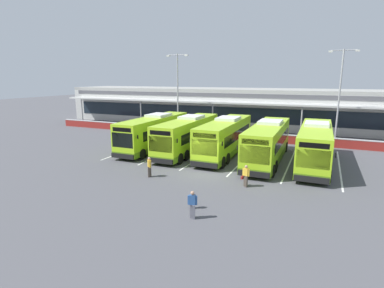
{
  "coord_description": "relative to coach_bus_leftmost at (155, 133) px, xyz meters",
  "views": [
    {
      "loc": [
        8.8,
        -22.92,
        7.76
      ],
      "look_at": [
        -2.44,
        3.0,
        1.6
      ],
      "focal_mm": 28.51,
      "sensor_mm": 36.0,
      "label": 1
    }
  ],
  "objects": [
    {
      "name": "bay_stripe_west",
      "position": [
        1.97,
        -0.01,
        -1.78
      ],
      "size": [
        0.14,
        13.0,
        0.01
      ],
      "primitive_type": "cube",
      "color": "silver",
      "rests_on": "ground"
    },
    {
      "name": "bay_stripe_far_west",
      "position": [
        -2.23,
        -0.01,
        -1.78
      ],
      "size": [
        0.14,
        13.0,
        0.01
      ],
      "primitive_type": "cube",
      "color": "silver",
      "rests_on": "ground"
    },
    {
      "name": "pedestrian_child",
      "position": [
        10.27,
        -13.08,
        -1.24
      ],
      "size": [
        0.31,
        0.26,
        1.0
      ],
      "color": "#33333D",
      "rests_on": "ground"
    },
    {
      "name": "lamp_post_west",
      "position": [
        -2.19,
        10.38,
        4.5
      ],
      "size": [
        3.24,
        0.28,
        11.0
      ],
      "color": "#9E9EA3",
      "rests_on": "ground"
    },
    {
      "name": "coach_bus_right_centre",
      "position": [
        12.48,
        -0.53,
        0.0
      ],
      "size": [
        2.99,
        12.17,
        3.78
      ],
      "color": "#9ED11E",
      "rests_on": "ground"
    },
    {
      "name": "bay_stripe_centre",
      "position": [
        10.37,
        -0.01,
        -1.78
      ],
      "size": [
        0.14,
        13.0,
        0.01
      ],
      "primitive_type": "cube",
      "color": "silver",
      "rests_on": "ground"
    },
    {
      "name": "bay_stripe_east",
      "position": [
        18.77,
        -0.01,
        -1.78
      ],
      "size": [
        0.14,
        13.0,
        0.01
      ],
      "primitive_type": "cube",
      "color": "silver",
      "rests_on": "ground"
    },
    {
      "name": "bay_stripe_mid_east",
      "position": [
        14.57,
        -0.01,
        -1.78
      ],
      "size": [
        0.14,
        13.0,
        0.01
      ],
      "primitive_type": "cube",
      "color": "silver",
      "rests_on": "ground"
    },
    {
      "name": "coach_bus_left_centre",
      "position": [
        4.09,
        -0.07,
        0.0
      ],
      "size": [
        2.99,
        12.17,
        3.78
      ],
      "color": "#9ED11E",
      "rests_on": "ground"
    },
    {
      "name": "pedestrian_with_handbag",
      "position": [
        12.27,
        -8.09,
        -0.93
      ],
      "size": [
        0.64,
        0.43,
        1.62
      ],
      "color": "#4C4238",
      "rests_on": "ground"
    },
    {
      "name": "coach_bus_leftmost",
      "position": [
        0.0,
        0.0,
        0.0
      ],
      "size": [
        2.99,
        12.17,
        3.78
      ],
      "color": "#9ED11E",
      "rests_on": "ground"
    },
    {
      "name": "red_barrier_wall",
      "position": [
        8.27,
        8.49,
        -1.23
      ],
      "size": [
        60.0,
        0.4,
        1.1
      ],
      "color": "maroon",
      "rests_on": "ground"
    },
    {
      "name": "pedestrian_in_dark_coat",
      "position": [
        10.77,
        -14.33,
        -0.91
      ],
      "size": [
        0.54,
        0.31,
        1.62
      ],
      "color": "slate",
      "rests_on": "ground"
    },
    {
      "name": "ground_plane",
      "position": [
        8.27,
        -6.01,
        -1.79
      ],
      "size": [
        200.0,
        200.0,
        0.0
      ],
      "primitive_type": "plane",
      "color": "#4C4C51"
    },
    {
      "name": "lamp_post_centre",
      "position": [
        18.59,
        11.44,
        4.5
      ],
      "size": [
        3.24,
        0.28,
        11.0
      ],
      "color": "#9E9EA3",
      "rests_on": "ground"
    },
    {
      "name": "pedestrian_near_bin",
      "position": [
        4.7,
        -8.93,
        -0.91
      ],
      "size": [
        0.45,
        0.44,
        1.62
      ],
      "color": "#4C4238",
      "rests_on": "ground"
    },
    {
      "name": "bay_stripe_mid_west",
      "position": [
        6.17,
        -0.01,
        -1.78
      ],
      "size": [
        0.14,
        13.0,
        0.01
      ],
      "primitive_type": "cube",
      "color": "silver",
      "rests_on": "ground"
    },
    {
      "name": "coach_bus_rightmost",
      "position": [
        16.59,
        -0.13,
        0.0
      ],
      "size": [
        2.99,
        12.17,
        3.78
      ],
      "color": "#9ED11E",
      "rests_on": "ground"
    },
    {
      "name": "coach_bus_centre",
      "position": [
        8.06,
        0.33,
        0.0
      ],
      "size": [
        2.99,
        12.17,
        3.78
      ],
      "color": "#9ED11E",
      "rests_on": "ground"
    },
    {
      "name": "terminal_building",
      "position": [
        8.27,
        20.9,
        1.23
      ],
      "size": [
        70.0,
        13.0,
        6.0
      ],
      "color": "#B7B7B2",
      "rests_on": "ground"
    }
  ]
}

